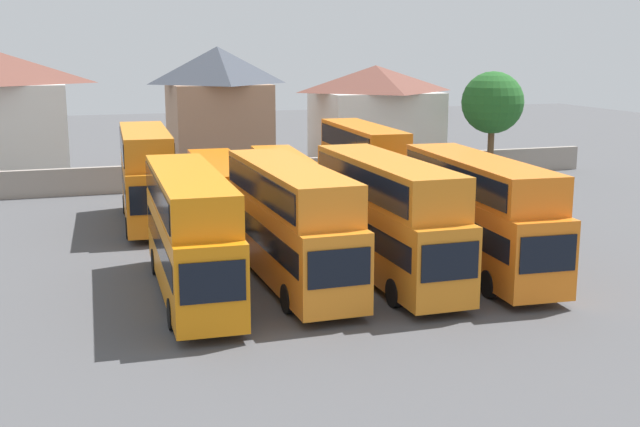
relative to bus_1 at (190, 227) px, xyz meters
name	(u,v)px	position (x,y,z in m)	size (l,w,h in m)	color
ground	(247,203)	(6.26, 18.05, -2.74)	(140.00, 140.00, 0.00)	#4C4C4F
depot_boundary_wall	(228,174)	(6.26, 23.93, -1.84)	(56.00, 0.50, 1.80)	gray
bus_1	(190,227)	(0.00, 0.00, 0.00)	(2.81, 11.67, 4.86)	orange
bus_2	(290,218)	(4.15, 0.47, 0.01)	(2.79, 11.62, 4.89)	orange
bus_3	(387,213)	(8.15, -0.14, 0.09)	(2.61, 11.37, 5.04)	orange
bus_4	(478,208)	(12.35, -0.23, 0.03)	(3.25, 11.69, 4.91)	orange
bus_5	(146,172)	(-0.24, 13.70, 0.17)	(3.00, 10.45, 5.18)	orange
bus_6	(223,186)	(3.97, 13.85, -0.85)	(2.97, 11.44, 3.29)	orange
bus_7	(286,181)	(7.78, 14.22, -0.83)	(3.39, 11.39, 3.33)	orange
bus_8	(363,162)	(12.54, 14.13, 0.06)	(2.91, 10.78, 4.97)	orange
house_terrace_centre	(219,109)	(7.06, 30.87, 2.13)	(7.55, 7.18, 9.56)	#9E7A60
house_terrace_right	(375,115)	(19.65, 30.23, 1.37)	(9.45, 8.32, 8.08)	silver
tree_left_of_lot	(493,103)	(25.51, 21.93, 2.78)	(4.51, 4.51, 7.81)	brown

